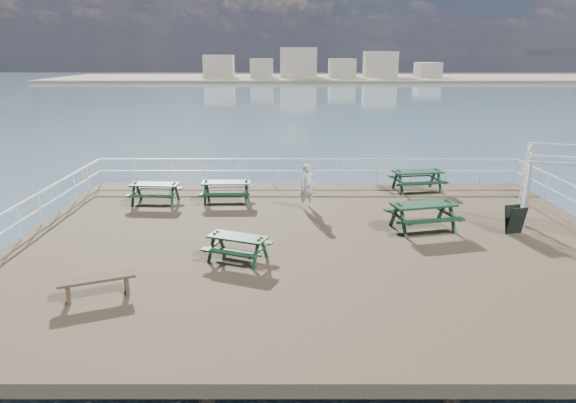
# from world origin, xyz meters

# --- Properties ---
(ground) EXTENTS (18.00, 14.00, 0.30)m
(ground) POSITION_xyz_m (0.00, 0.00, -0.15)
(ground) COLOR brown
(ground) RESTS_ON ground
(sea_backdrop) EXTENTS (300.00, 300.00, 9.20)m
(sea_backdrop) POSITION_xyz_m (12.54, 134.07, -0.51)
(sea_backdrop) COLOR #445E72
(sea_backdrop) RESTS_ON ground
(railing) EXTENTS (17.77, 13.76, 1.10)m
(railing) POSITION_xyz_m (-0.07, 2.57, 0.87)
(railing) COLOR white
(railing) RESTS_ON ground
(picnic_table_a) EXTENTS (1.84, 1.52, 0.85)m
(picnic_table_a) POSITION_xyz_m (-5.77, 3.87, 0.55)
(picnic_table_a) COLOR #133520
(picnic_table_a) RESTS_ON ground
(picnic_table_b) EXTENTS (1.82, 1.48, 0.88)m
(picnic_table_b) POSITION_xyz_m (-3.15, 4.08, 0.56)
(picnic_table_b) COLOR #133520
(picnic_table_b) RESTS_ON ground
(picnic_table_c) EXTENTS (2.16, 1.85, 0.95)m
(picnic_table_c) POSITION_xyz_m (4.39, 5.67, 0.61)
(picnic_table_c) COLOR #133520
(picnic_table_c) RESTS_ON ground
(picnic_table_d) EXTENTS (1.94, 1.77, 0.77)m
(picnic_table_d) POSITION_xyz_m (-2.19, -1.56, 0.49)
(picnic_table_d) COLOR #133520
(picnic_table_d) RESTS_ON ground
(picnic_table_e) EXTENTS (2.31, 2.02, 0.97)m
(picnic_table_e) POSITION_xyz_m (3.43, 0.94, 0.62)
(picnic_table_e) COLOR #133520
(picnic_table_e) RESTS_ON ground
(flat_bench_near) EXTENTS (1.71, 1.01, 0.48)m
(flat_bench_near) POSITION_xyz_m (-5.19, -3.76, 0.36)
(flat_bench_near) COLOR #513829
(flat_bench_near) RESTS_ON ground
(trellis_arbor) EXTENTS (2.46, 1.78, 2.75)m
(trellis_arbor) POSITION_xyz_m (7.60, 0.84, 1.22)
(trellis_arbor) COLOR white
(trellis_arbor) RESTS_ON ground
(sandwich_board) EXTENTS (0.63, 0.53, 0.90)m
(sandwich_board) POSITION_xyz_m (6.16, 0.54, 0.44)
(sandwich_board) COLOR black
(sandwich_board) RESTS_ON ground
(person) EXTENTS (0.69, 0.59, 1.60)m
(person) POSITION_xyz_m (-0.14, 3.25, 0.80)
(person) COLOR silver
(person) RESTS_ON ground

